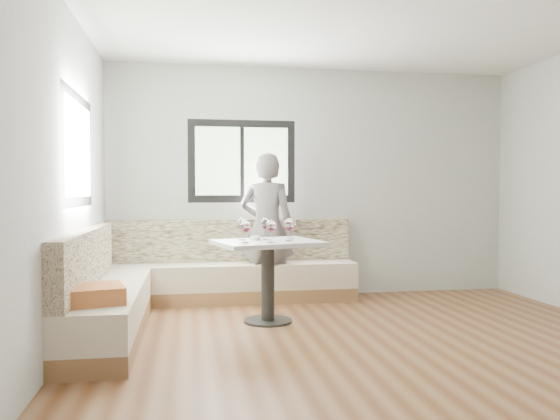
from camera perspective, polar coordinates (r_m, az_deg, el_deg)
The scene contains 11 objects.
room at distance 4.43m, azimuth 9.70°, elevation 3.54°, with size 5.01×5.01×2.81m.
banquette at distance 5.80m, azimuth -10.01°, elevation -7.53°, with size 2.91×2.80×0.95m.
table at distance 5.38m, azimuth -1.28°, elevation -5.36°, with size 1.14×0.98×0.80m.
person at distance 6.35m, azimuth -1.38°, elevation -1.83°, with size 0.63×0.41×1.73m, color #645C5F.
olive_ramekin at distance 5.42m, azimuth -2.60°, elevation -2.94°, with size 0.10×0.10×0.04m.
wine_glass_a at distance 5.13m, azimuth -3.63°, elevation -1.75°, with size 0.10×0.10×0.22m.
wine_glass_b at distance 5.12m, azimuth -0.92°, elevation -1.76°, with size 0.10×0.10×0.22m.
wine_glass_c at distance 5.32m, azimuth 0.93°, elevation -1.61°, with size 0.10×0.10×0.22m.
wine_glass_d at distance 5.46m, azimuth -1.52°, elevation -1.52°, with size 0.10×0.10×0.22m.
wine_glass_e at distance 5.55m, azimuth 1.18°, elevation -1.46°, with size 0.10×0.10×0.22m.
wine_glass_f at distance 5.41m, azimuth -4.01°, elevation -1.56°, with size 0.10×0.10×0.22m.
Camera 1 is at (-1.53, -4.11, 1.29)m, focal length 35.00 mm.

